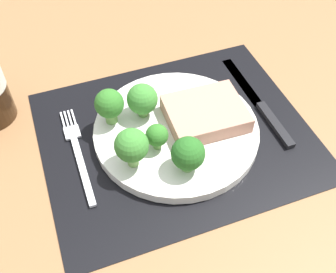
# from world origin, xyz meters

# --- Properties ---
(ground_plane) EXTENTS (1.40, 1.10, 0.03)m
(ground_plane) POSITION_xyz_m (0.00, 0.00, -0.01)
(ground_plane) COLOR brown
(placemat) EXTENTS (0.42, 0.34, 0.00)m
(placemat) POSITION_xyz_m (0.00, 0.00, 0.00)
(placemat) COLOR black
(placemat) RESTS_ON ground_plane
(plate) EXTENTS (0.26, 0.26, 0.02)m
(plate) POSITION_xyz_m (0.00, 0.00, 0.01)
(plate) COLOR silver
(plate) RESTS_ON placemat
(steak) EXTENTS (0.12, 0.10, 0.03)m
(steak) POSITION_xyz_m (0.05, 0.00, 0.03)
(steak) COLOR tan
(steak) RESTS_ON plate
(broccoli_near_steak) EXTENTS (0.05, 0.05, 0.06)m
(broccoli_near_steak) POSITION_xyz_m (-0.01, -0.08, 0.05)
(broccoli_near_steak) COLOR #6B994C
(broccoli_near_steak) RESTS_ON plate
(broccoli_back_left) EXTENTS (0.03, 0.03, 0.04)m
(broccoli_back_left) POSITION_xyz_m (-0.04, -0.03, 0.04)
(broccoli_back_left) COLOR #5B8942
(broccoli_back_left) RESTS_ON plate
(broccoli_near_fork) EXTENTS (0.05, 0.05, 0.07)m
(broccoli_near_fork) POSITION_xyz_m (-0.08, -0.04, 0.06)
(broccoli_near_fork) COLOR #6B994C
(broccoli_near_fork) RESTS_ON plate
(broccoli_center) EXTENTS (0.05, 0.05, 0.06)m
(broccoli_center) POSITION_xyz_m (-0.04, 0.04, 0.05)
(broccoli_center) COLOR #5B8942
(broccoli_center) RESTS_ON plate
(broccoli_front_edge) EXTENTS (0.05, 0.05, 0.06)m
(broccoli_front_edge) POSITION_xyz_m (-0.09, 0.05, 0.06)
(broccoli_front_edge) COLOR #5B8942
(broccoli_front_edge) RESTS_ON plate
(fork) EXTENTS (0.02, 0.19, 0.01)m
(fork) POSITION_xyz_m (-0.15, 0.01, 0.01)
(fork) COLOR silver
(fork) RESTS_ON placemat
(knife) EXTENTS (0.02, 0.23, 0.01)m
(knife) POSITION_xyz_m (0.16, 0.01, 0.01)
(knife) COLOR black
(knife) RESTS_ON placemat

